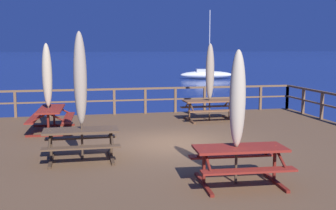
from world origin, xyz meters
TOP-DOWN VIEW (x-y plane):
  - ground_plane at (0.00, 0.00)m, footprint 600.00×600.00m
  - wooden_deck at (0.00, 0.00)m, footprint 13.21×11.37m
  - railing_waterside_far at (-0.00, 5.53)m, footprint 13.01×0.10m
  - picnic_table_mid_right at (2.16, 3.46)m, footprint 2.00×1.45m
  - picnic_table_front_left at (-3.60, 2.53)m, footprint 1.49×2.13m
  - picnic_table_front_right at (-2.63, -1.28)m, footprint 1.82×1.40m
  - picnic_table_mid_centre at (0.52, -3.79)m, footprint 1.93×1.50m
  - patio_umbrella_tall_back_right at (2.13, 3.39)m, footprint 0.32×0.32m
  - patio_umbrella_short_mid at (-3.68, 2.54)m, footprint 0.32×0.32m
  - patio_umbrella_short_front at (-2.61, -1.23)m, footprint 0.32×0.32m
  - patio_umbrella_short_back at (0.46, -3.75)m, footprint 0.32×0.32m
  - sailboat_distant at (11.35, 33.95)m, footprint 6.17×2.46m

SIDE VIEW (x-z plane):
  - ground_plane at x=0.00m, z-range 0.00..0.00m
  - wooden_deck at x=0.00m, z-range 0.00..0.85m
  - sailboat_distant at x=11.35m, z-range -3.35..4.37m
  - picnic_table_front_right at x=-2.63m, z-range 1.02..1.80m
  - picnic_table_mid_centre at x=0.52m, z-range 1.02..1.80m
  - picnic_table_mid_right at x=2.16m, z-range 1.02..1.80m
  - picnic_table_front_left at x=-3.60m, z-range 1.03..1.80m
  - railing_waterside_far at x=0.00m, z-range 1.03..2.12m
  - patio_umbrella_short_back at x=0.46m, z-range 1.22..3.94m
  - patio_umbrella_short_mid at x=-3.68m, z-range 1.24..4.14m
  - patio_umbrella_tall_back_right at x=2.13m, z-range 1.25..4.15m
  - patio_umbrella_short_front at x=-2.61m, z-range 1.28..4.43m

